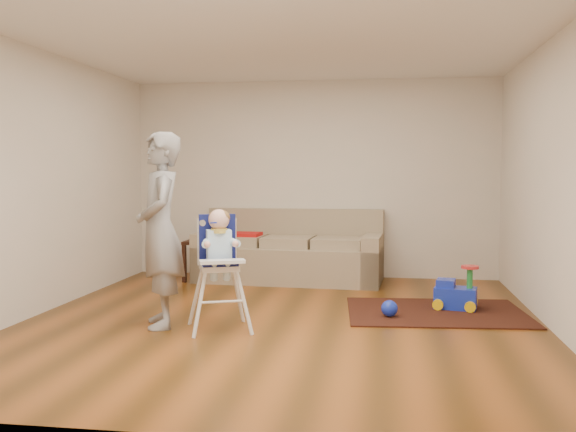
# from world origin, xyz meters

# --- Properties ---
(ground) EXTENTS (5.50, 5.50, 0.00)m
(ground) POSITION_xyz_m (0.00, 0.00, 0.00)
(ground) COLOR #4B2B0D
(ground) RESTS_ON ground
(room_envelope) EXTENTS (5.04, 5.52, 2.72)m
(room_envelope) POSITION_xyz_m (0.00, 0.53, 1.88)
(room_envelope) COLOR silver
(room_envelope) RESTS_ON ground
(sofa) EXTENTS (2.49, 1.14, 0.94)m
(sofa) POSITION_xyz_m (-0.27, 2.30, 0.47)
(sofa) COLOR gray
(sofa) RESTS_ON ground
(side_table) EXTENTS (0.54, 0.54, 0.54)m
(side_table) POSITION_xyz_m (-1.38, 2.21, 0.27)
(side_table) COLOR black
(side_table) RESTS_ON ground
(area_rug) EXTENTS (1.90, 1.49, 0.01)m
(area_rug) POSITION_xyz_m (1.52, 0.61, 0.01)
(area_rug) COLOR black
(area_rug) RESTS_ON ground
(ride_on_toy) EXTENTS (0.48, 0.38, 0.47)m
(ride_on_toy) POSITION_xyz_m (1.73, 0.79, 0.25)
(ride_on_toy) COLOR #172EC4
(ride_on_toy) RESTS_ON area_rug
(toy_ball) EXTENTS (0.16, 0.16, 0.16)m
(toy_ball) POSITION_xyz_m (1.04, 0.29, 0.10)
(toy_ball) COLOR #172EC4
(toy_ball) RESTS_ON area_rug
(high_chair) EXTENTS (0.67, 0.67, 1.12)m
(high_chair) POSITION_xyz_m (-0.51, -0.41, 0.54)
(high_chair) COLOR silver
(high_chair) RESTS_ON ground
(adult) EXTENTS (0.67, 0.78, 1.82)m
(adult) POSITION_xyz_m (-1.09, -0.37, 0.91)
(adult) COLOR gray
(adult) RESTS_ON ground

